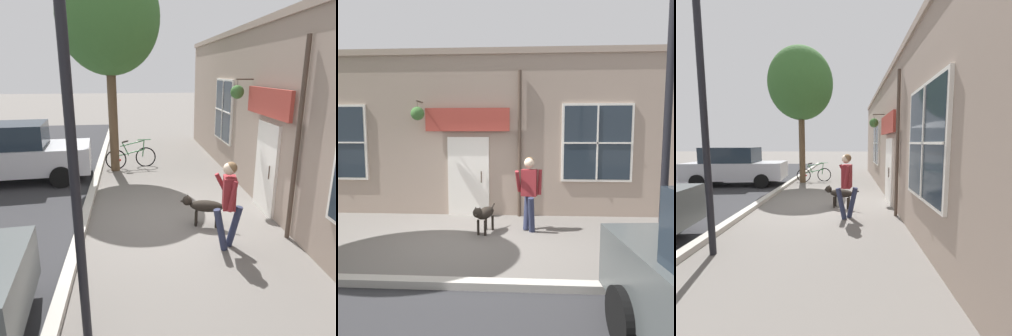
# 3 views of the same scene
# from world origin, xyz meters

# --- Properties ---
(ground_plane) EXTENTS (90.00, 90.00, 0.00)m
(ground_plane) POSITION_xyz_m (0.00, 0.00, 0.00)
(ground_plane) COLOR #66605B
(storefront_facade) EXTENTS (0.95, 18.00, 4.38)m
(storefront_facade) POSITION_xyz_m (-2.34, -0.02, 2.20)
(storefront_facade) COLOR gray
(storefront_facade) RESTS_ON ground_plane
(pedestrian_walking) EXTENTS (0.60, 0.61, 1.68)m
(pedestrian_walking) POSITION_xyz_m (-0.80, 1.34, 1.01)
(pedestrian_walking) COLOR #282D47
(pedestrian_walking) RESTS_ON ground_plane
(dog_on_leash) EXTENTS (1.09, 0.46, 0.67)m
(dog_on_leash) POSITION_xyz_m (-0.57, 0.36, 0.44)
(dog_on_leash) COLOR black
(dog_on_leash) RESTS_ON ground_plane
(street_lamp) EXTENTS (0.32, 0.32, 5.52)m
(street_lamp) POSITION_xyz_m (1.54, 3.30, 3.54)
(street_lamp) COLOR black
(street_lamp) RESTS_ON ground_plane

